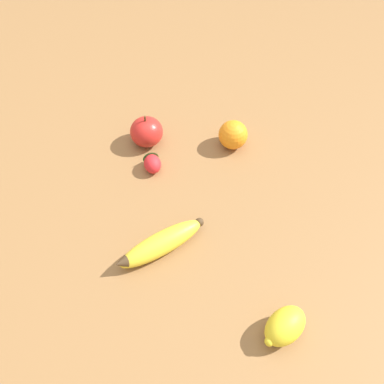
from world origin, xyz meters
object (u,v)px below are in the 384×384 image
(banana, at_px, (160,244))
(lemon, at_px, (285,326))
(orange, at_px, (233,135))
(strawberry, at_px, (152,163))
(apple, at_px, (147,132))

(banana, bearing_deg, lemon, 110.02)
(banana, bearing_deg, orange, -151.54)
(orange, height_order, strawberry, orange)
(banana, relative_size, apple, 1.99)
(orange, xyz_separation_m, lemon, (0.16, -0.42, -0.01))
(orange, bearing_deg, banana, -105.14)
(strawberry, xyz_separation_m, apple, (-0.03, 0.07, 0.02))
(strawberry, height_order, apple, apple)
(banana, height_order, apple, apple)
(apple, bearing_deg, banana, -67.88)
(orange, distance_m, apple, 0.20)
(banana, relative_size, strawberry, 2.58)
(lemon, bearing_deg, banana, 156.42)
(banana, xyz_separation_m, lemon, (0.25, -0.11, 0.01))
(banana, xyz_separation_m, orange, (0.08, 0.31, 0.01))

